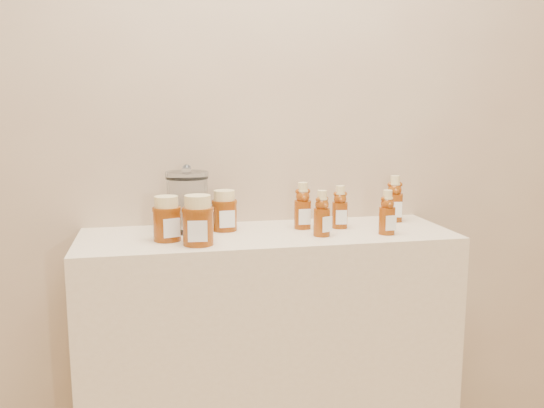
{
  "coord_description": "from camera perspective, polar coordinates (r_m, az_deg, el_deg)",
  "views": [
    {
      "loc": [
        -0.36,
        -0.23,
        1.31
      ],
      "look_at": [
        0.01,
        1.52,
        1.0
      ],
      "focal_mm": 38.0,
      "sensor_mm": 36.0,
      "label": 1
    }
  ],
  "objects": [
    {
      "name": "bear_bottle_back_mid",
      "position": [
        1.94,
        6.75,
        -0.02
      ],
      "size": [
        0.06,
        0.06,
        0.16
      ],
      "primitive_type": null,
      "rotation": [
        0.0,
        0.0,
        -0.12
      ],
      "color": "#6B2A08",
      "rests_on": "display_table"
    },
    {
      "name": "glass_canister",
      "position": [
        1.89,
        -8.37,
        0.48
      ],
      "size": [
        0.18,
        0.18,
        0.21
      ],
      "primitive_type": null,
      "rotation": [
        0.0,
        0.0,
        -0.34
      ],
      "color": "white",
      "rests_on": "display_table"
    },
    {
      "name": "honey_jar_front",
      "position": [
        1.7,
        -7.34,
        -1.6
      ],
      "size": [
        0.1,
        0.1,
        0.15
      ],
      "primitive_type": null,
      "rotation": [
        0.0,
        0.0,
        -0.12
      ],
      "color": "#6B2A08",
      "rests_on": "display_table"
    },
    {
      "name": "display_table",
      "position": [
        2.01,
        -0.39,
        -15.54
      ],
      "size": [
        1.2,
        0.4,
        0.9
      ],
      "primitive_type": "cube",
      "color": "beige",
      "rests_on": "ground"
    },
    {
      "name": "bear_bottle_front_right",
      "position": [
        1.87,
        11.34,
        -0.52
      ],
      "size": [
        0.06,
        0.06,
        0.16
      ],
      "primitive_type": null,
      "rotation": [
        0.0,
        0.0,
        0.11
      ],
      "color": "#6B2A08",
      "rests_on": "display_table"
    },
    {
      "name": "honey_jar_back",
      "position": [
        1.89,
        -4.74,
        -0.64
      ],
      "size": [
        0.09,
        0.09,
        0.13
      ],
      "primitive_type": null,
      "rotation": [
        0.0,
        0.0,
        0.09
      ],
      "color": "#6B2A08",
      "rests_on": "display_table"
    },
    {
      "name": "bear_bottle_back_left",
      "position": [
        1.91,
        3.06,
        0.15
      ],
      "size": [
        0.06,
        0.06,
        0.18
      ],
      "primitive_type": null,
      "rotation": [
        0.0,
        0.0,
        -0.01
      ],
      "color": "#6B2A08",
      "rests_on": "display_table"
    },
    {
      "name": "wall_back",
      "position": [
        2.01,
        -1.56,
        10.97
      ],
      "size": [
        3.5,
        0.02,
        2.7
      ],
      "primitive_type": "cube",
      "color": "tan",
      "rests_on": "ground"
    },
    {
      "name": "bear_bottle_back_right",
      "position": [
        2.08,
        12.04,
        0.82
      ],
      "size": [
        0.07,
        0.07,
        0.18
      ],
      "primitive_type": null,
      "rotation": [
        0.0,
        0.0,
        -0.17
      ],
      "color": "#6B2A08",
      "rests_on": "display_table"
    },
    {
      "name": "honey_jar_left",
      "position": [
        1.77,
        -10.38,
        -1.42
      ],
      "size": [
        0.11,
        0.11,
        0.14
      ],
      "primitive_type": null,
      "rotation": [
        0.0,
        0.0,
        0.32
      ],
      "color": "#6B2A08",
      "rests_on": "display_table"
    },
    {
      "name": "bear_bottle_front_left",
      "position": [
        1.81,
        4.96,
        -0.63
      ],
      "size": [
        0.07,
        0.07,
        0.16
      ],
      "primitive_type": null,
      "rotation": [
        0.0,
        0.0,
        0.41
      ],
      "color": "#6B2A08",
      "rests_on": "display_table"
    }
  ]
}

